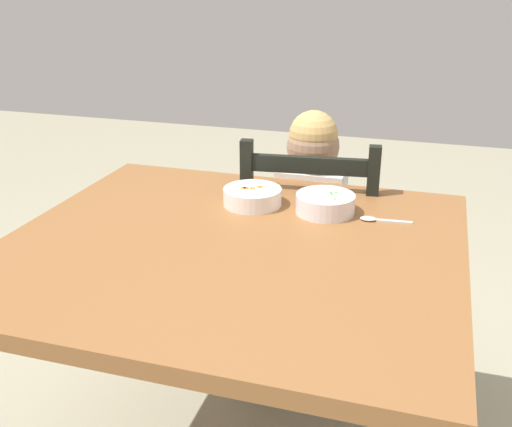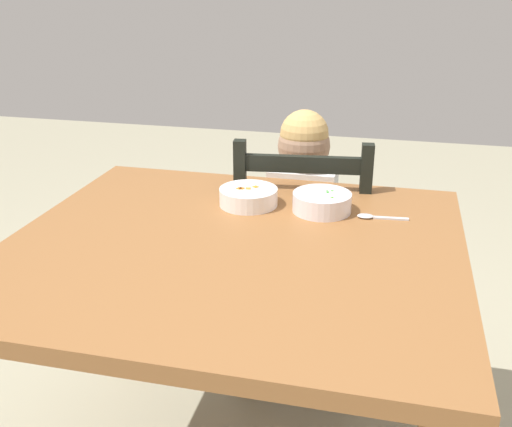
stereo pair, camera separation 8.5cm
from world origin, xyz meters
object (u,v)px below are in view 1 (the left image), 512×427
object	(u,v)px
child_figure	(309,211)
spoon	(376,219)
bowl_of_carrots	(252,196)
dining_table	(232,282)
bowl_of_peas	(325,203)
dining_chair	(309,262)

from	to	relation	value
child_figure	spoon	xyz separation A→B (m)	(0.25, -0.31, 0.12)
bowl_of_carrots	spoon	distance (m)	0.35
dining_table	spoon	xyz separation A→B (m)	(0.32, 0.24, 0.12)
bowl_of_peas	bowl_of_carrots	bearing A→B (deg)	-180.00
spoon	dining_table	bearing A→B (deg)	-143.72
bowl_of_peas	spoon	distance (m)	0.14
dining_chair	bowl_of_peas	bearing A→B (deg)	-71.86
bowl_of_carrots	spoon	world-z (taller)	bowl_of_carrots
spoon	bowl_of_carrots	bearing A→B (deg)	177.05
bowl_of_peas	spoon	xyz separation A→B (m)	(0.14, -0.02, -0.02)
dining_chair	spoon	world-z (taller)	dining_chair
dining_table	spoon	distance (m)	0.42
dining_chair	dining_table	bearing A→B (deg)	-98.61
child_figure	spoon	bearing A→B (deg)	-51.56
dining_table	child_figure	distance (m)	0.55
dining_chair	bowl_of_peas	size ratio (longest dim) A/B	5.65
dining_chair	bowl_of_carrots	bearing A→B (deg)	-110.12
dining_table	child_figure	bearing A→B (deg)	81.84
dining_table	dining_chair	world-z (taller)	dining_chair
dining_chair	bowl_of_peas	distance (m)	0.46
dining_table	bowl_of_carrots	bearing A→B (deg)	95.78
dining_chair	spoon	bearing A→B (deg)	-53.06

